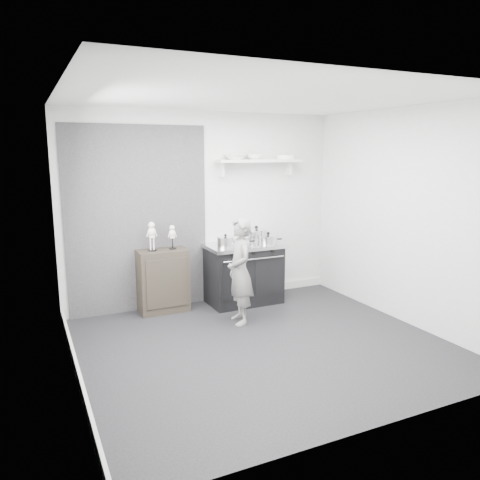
# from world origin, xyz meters

# --- Properties ---
(ground) EXTENTS (4.00, 4.00, 0.00)m
(ground) POSITION_xyz_m (0.00, 0.00, 0.00)
(ground) COLOR black
(ground) RESTS_ON ground
(room_shell) EXTENTS (4.02, 3.62, 2.71)m
(room_shell) POSITION_xyz_m (-0.09, 0.15, 1.64)
(room_shell) COLOR beige
(room_shell) RESTS_ON ground
(wall_shelf) EXTENTS (1.30, 0.26, 0.24)m
(wall_shelf) POSITION_xyz_m (0.80, 1.68, 2.01)
(wall_shelf) COLOR silver
(wall_shelf) RESTS_ON room_shell
(stove) EXTENTS (1.08, 0.67, 0.86)m
(stove) POSITION_xyz_m (0.47, 1.48, 0.43)
(stove) COLOR black
(stove) RESTS_ON ground
(side_cabinet) EXTENTS (0.66, 0.38, 0.86)m
(side_cabinet) POSITION_xyz_m (-0.69, 1.61, 0.43)
(side_cabinet) COLOR black
(side_cabinet) RESTS_ON ground
(child) EXTENTS (0.38, 0.53, 1.35)m
(child) POSITION_xyz_m (0.07, 0.76, 0.67)
(child) COLOR slate
(child) RESTS_ON ground
(pot_front_left) EXTENTS (0.32, 0.23, 0.19)m
(pot_front_left) POSITION_xyz_m (0.14, 1.36, 0.94)
(pot_front_left) COLOR silver
(pot_front_left) RESTS_ON stove
(pot_back_right) EXTENTS (0.38, 0.30, 0.23)m
(pot_back_right) POSITION_xyz_m (0.71, 1.56, 0.96)
(pot_back_right) COLOR silver
(pot_back_right) RESTS_ON stove
(pot_front_right) EXTENTS (0.36, 0.27, 0.17)m
(pot_front_right) POSITION_xyz_m (0.78, 1.33, 0.93)
(pot_front_right) COLOR silver
(pot_front_right) RESTS_ON stove
(pot_front_center) EXTENTS (0.27, 0.18, 0.16)m
(pot_front_center) POSITION_xyz_m (0.39, 1.33, 0.93)
(pot_front_center) COLOR silver
(pot_front_center) RESTS_ON stove
(skeleton_full) EXTENTS (0.13, 0.08, 0.45)m
(skeleton_full) POSITION_xyz_m (-0.82, 1.61, 1.08)
(skeleton_full) COLOR white
(skeleton_full) RESTS_ON side_cabinet
(skeleton_torso) EXTENTS (0.10, 0.07, 0.37)m
(skeleton_torso) POSITION_xyz_m (-0.54, 1.61, 1.04)
(skeleton_torso) COLOR white
(skeleton_torso) RESTS_ON side_cabinet
(bowl_large) EXTENTS (0.29, 0.29, 0.07)m
(bowl_large) POSITION_xyz_m (0.42, 1.67, 2.08)
(bowl_large) COLOR white
(bowl_large) RESTS_ON wall_shelf
(bowl_small) EXTENTS (0.23, 0.23, 0.07)m
(bowl_small) POSITION_xyz_m (0.73, 1.67, 2.08)
(bowl_small) COLOR white
(bowl_small) RESTS_ON wall_shelf
(plate_stack) EXTENTS (0.28, 0.28, 0.06)m
(plate_stack) POSITION_xyz_m (1.25, 1.67, 2.07)
(plate_stack) COLOR white
(plate_stack) RESTS_ON wall_shelf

